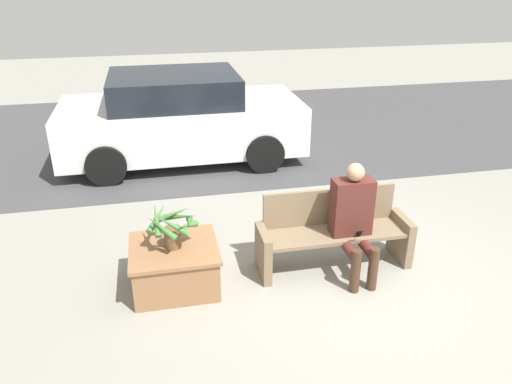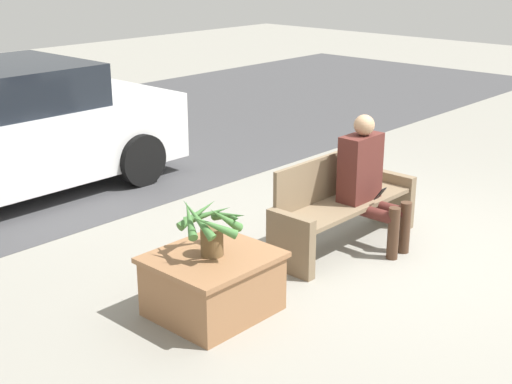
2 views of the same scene
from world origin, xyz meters
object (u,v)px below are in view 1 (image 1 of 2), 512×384
(planter_box, at_px, (175,265))
(person_seated, at_px, (354,217))
(bench, at_px, (333,232))
(potted_plant, at_px, (172,226))
(parked_car, at_px, (181,118))

(planter_box, bearing_deg, person_seated, -3.13)
(bench, bearing_deg, planter_box, -177.55)
(bench, xyz_separation_m, potted_plant, (-1.73, -0.07, 0.31))
(bench, distance_m, person_seated, 0.35)
(bench, height_order, parked_car, parked_car)
(bench, xyz_separation_m, parked_car, (-1.38, 3.69, 0.32))
(bench, distance_m, planter_box, 1.74)
(planter_box, distance_m, potted_plant, 0.46)
(planter_box, xyz_separation_m, potted_plant, (0.00, 0.00, 0.46))
(potted_plant, relative_size, parked_car, 0.14)
(planter_box, bearing_deg, parked_car, 84.55)
(person_seated, bearing_deg, potted_plant, 176.81)
(bench, height_order, potted_plant, potted_plant)
(person_seated, xyz_separation_m, potted_plant, (-1.88, 0.10, 0.05))
(planter_box, xyz_separation_m, parked_car, (0.36, 3.76, 0.46))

